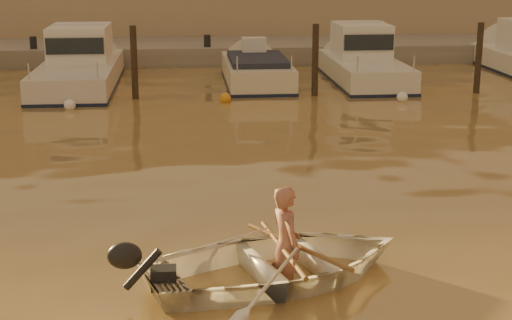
{
  "coord_description": "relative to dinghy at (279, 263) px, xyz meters",
  "views": [
    {
      "loc": [
        1.12,
        -7.73,
        4.02
      ],
      "look_at": [
        2.25,
        4.27,
        0.75
      ],
      "focal_mm": 55.0,
      "sensor_mm": 36.0,
      "label": 1
    }
  ],
  "objects": [
    {
      "name": "moored_boat_2",
      "position": [
        -4.23,
        14.73,
        0.4
      ],
      "size": [
        2.18,
        7.35,
        1.75
      ],
      "primitive_type": null,
      "color": "beige",
      "rests_on": "ground_plane"
    },
    {
      "name": "piling_3",
      "position": [
        2.55,
        12.53,
        0.67
      ],
      "size": [
        0.18,
        0.18,
        2.2
      ],
      "primitive_type": "cylinder",
      "color": "#2D2319",
      "rests_on": "ground_plane"
    },
    {
      "name": "quay",
      "position": [
        -2.25,
        20.23,
        -0.08
      ],
      "size": [
        52.0,
        4.0,
        1.0
      ],
      "primitive_type": "cube",
      "color": "gray",
      "rests_on": "ground_plane"
    },
    {
      "name": "fender_d",
      "position": [
        0.0,
        11.82,
        -0.13
      ],
      "size": [
        0.3,
        0.3,
        0.3
      ],
      "primitive_type": "sphere",
      "color": "orange",
      "rests_on": "ground_plane"
    },
    {
      "name": "moored_boat_4",
      "position": [
        4.47,
        14.73,
        0.4
      ],
      "size": [
        1.98,
        6.21,
        1.75
      ],
      "primitive_type": null,
      "color": "silver",
      "rests_on": "ground_plane"
    },
    {
      "name": "fender_c",
      "position": [
        -4.06,
        11.23,
        -0.13
      ],
      "size": [
        0.3,
        0.3,
        0.3
      ],
      "primitive_type": "sphere",
      "color": "white",
      "rests_on": "ground_plane"
    },
    {
      "name": "fender_e",
      "position": [
        4.79,
        11.51,
        -0.13
      ],
      "size": [
        0.3,
        0.3,
        0.3
      ],
      "primitive_type": "sphere",
      "color": "white",
      "rests_on": "ground_plane"
    },
    {
      "name": "piling_2",
      "position": [
        -2.45,
        12.53,
        0.67
      ],
      "size": [
        0.18,
        0.18,
        2.2
      ],
      "primitive_type": "cylinder",
      "color": "#2D2319",
      "rests_on": "ground_plane"
    },
    {
      "name": "moored_boat_3",
      "position": [
        1.12,
        14.73,
        -0.0
      ],
      "size": [
        1.89,
        5.52,
        0.95
      ],
      "primitive_type": null,
      "color": "beige",
      "rests_on": "ground_plane"
    },
    {
      "name": "dinghy",
      "position": [
        0.0,
        0.0,
        0.0
      ],
      "size": [
        3.93,
        3.3,
        0.7
      ],
      "primitive_type": "imported",
      "rotation": [
        0.0,
        0.0,
        1.87
      ],
      "color": "white",
      "rests_on": "ground_plane"
    },
    {
      "name": "person",
      "position": [
        0.1,
        0.03,
        0.23
      ],
      "size": [
        0.51,
        0.63,
        1.51
      ],
      "primitive_type": "imported",
      "rotation": [
        0.0,
        0.0,
        1.87
      ],
      "color": "#A46452",
      "rests_on": "dinghy"
    },
    {
      "name": "piling_4",
      "position": [
        7.25,
        12.53,
        0.67
      ],
      "size": [
        0.18,
        0.18,
        2.2
      ],
      "primitive_type": "cylinder",
      "color": "#2D2319",
      "rests_on": "ground_plane"
    },
    {
      "name": "oar_port",
      "position": [
        0.24,
        0.07,
        0.19
      ],
      "size": [
        1.08,
        1.86,
        0.13
      ],
      "primitive_type": "cylinder",
      "rotation": [
        1.54,
        0.0,
        0.51
      ],
      "color": "brown",
      "rests_on": "dinghy"
    },
    {
      "name": "oar_starboard",
      "position": [
        0.05,
        0.01,
        0.19
      ],
      "size": [
        0.33,
        2.09,
        0.13
      ],
      "primitive_type": "cylinder",
      "rotation": [
        1.54,
        0.0,
        0.13
      ],
      "color": "brown",
      "rests_on": "dinghy"
    },
    {
      "name": "outboard_motor",
      "position": [
        -1.43,
        -0.45,
        0.05
      ],
      "size": [
        0.98,
        0.65,
        0.7
      ],
      "primitive_type": null,
      "rotation": [
        0.0,
        0.0,
        0.3
      ],
      "color": "black",
      "rests_on": "dinghy"
    }
  ]
}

